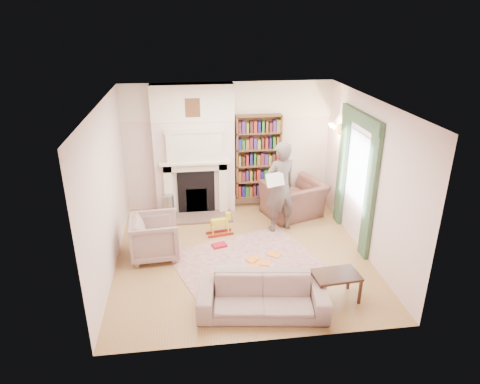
{
  "coord_description": "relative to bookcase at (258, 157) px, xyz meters",
  "views": [
    {
      "loc": [
        -0.91,
        -6.74,
        4.12
      ],
      "look_at": [
        0.0,
        0.25,
        1.15
      ],
      "focal_mm": 32.0,
      "sensor_mm": 36.0,
      "label": 1
    }
  ],
  "objects": [
    {
      "name": "rug",
      "position": [
        -0.61,
        -2.37,
        -1.17
      ],
      "size": [
        2.9,
        2.56,
        0.01
      ],
      "primitive_type": "cube",
      "rotation": [
        0.0,
        0.0,
        0.34
      ],
      "color": "tan",
      "rests_on": "floor"
    },
    {
      "name": "paraffin_heater",
      "position": [
        -2.01,
        -0.43,
        -0.9
      ],
      "size": [
        0.3,
        0.3,
        0.55
      ],
      "primitive_type": "cylinder",
      "rotation": [
        0.0,
        0.0,
        0.32
      ],
      "color": "#96989D",
      "rests_on": "floor"
    },
    {
      "name": "wall_left",
      "position": [
        -2.9,
        -2.12,
        0.22
      ],
      "size": [
        0.0,
        4.5,
        4.5
      ],
      "primitive_type": "plane",
      "rotation": [
        1.57,
        0.0,
        1.57
      ],
      "color": "silver",
      "rests_on": "floor"
    },
    {
      "name": "window",
      "position": [
        1.58,
        -1.72,
        0.27
      ],
      "size": [
        0.02,
        0.9,
        1.3
      ],
      "primitive_type": "cube",
      "color": "silver",
      "rests_on": "wall_right"
    },
    {
      "name": "armchair_left",
      "position": [
        -2.21,
        -1.95,
        -0.79
      ],
      "size": [
        0.91,
        0.89,
        0.78
      ],
      "primitive_type": "imported",
      "rotation": [
        0.0,
        0.0,
        1.64
      ],
      "color": "#B4A194",
      "rests_on": "floor"
    },
    {
      "name": "armchair_reading",
      "position": [
        0.68,
        -0.62,
        -0.79
      ],
      "size": [
        1.46,
        1.37,
        0.77
      ],
      "primitive_type": "imported",
      "rotation": [
        0.0,
        0.0,
        3.48
      ],
      "color": "#542D2E",
      "rests_on": "floor"
    },
    {
      "name": "curtain_right",
      "position": [
        1.55,
        -1.02,
        0.02
      ],
      "size": [
        0.07,
        0.32,
        2.4
      ],
      "primitive_type": "cube",
      "color": "#2F482E",
      "rests_on": "floor"
    },
    {
      "name": "comic_annuals",
      "position": [
        -0.34,
        -2.41,
        -1.16
      ],
      "size": [
        0.75,
        0.69,
        0.02
      ],
      "color": "red",
      "rests_on": "rug"
    },
    {
      "name": "wall_back",
      "position": [
        -0.65,
        0.13,
        0.22
      ],
      "size": [
        4.5,
        0.0,
        4.5
      ],
      "primitive_type": "plane",
      "rotation": [
        1.57,
        0.0,
        0.0
      ],
      "color": "silver",
      "rests_on": "floor"
    },
    {
      "name": "curtain_left",
      "position": [
        1.55,
        -2.42,
        0.02
      ],
      "size": [
        0.07,
        0.32,
        2.4
      ],
      "primitive_type": "cube",
      "color": "#2F482E",
      "rests_on": "floor"
    },
    {
      "name": "ceiling",
      "position": [
        -0.65,
        -2.12,
        1.62
      ],
      "size": [
        4.5,
        4.5,
        0.0
      ],
      "primitive_type": "plane",
      "rotation": [
        3.14,
        0.0,
        0.0
      ],
      "color": "white",
      "rests_on": "wall_back"
    },
    {
      "name": "wall_sconce",
      "position": [
        1.38,
        -0.62,
        0.72
      ],
      "size": [
        0.2,
        0.24,
        0.24
      ],
      "primitive_type": null,
      "color": "gold",
      "rests_on": "wall_right"
    },
    {
      "name": "man_reading",
      "position": [
        0.23,
        -1.22,
        -0.24
      ],
      "size": [
        0.79,
        0.65,
        1.86
      ],
      "primitive_type": "imported",
      "rotation": [
        0.0,
        0.0,
        3.48
      ],
      "color": "#504540",
      "rests_on": "floor"
    },
    {
      "name": "fireplace",
      "position": [
        -1.4,
        -0.07,
        0.21
      ],
      "size": [
        1.7,
        0.58,
        2.8
      ],
      "color": "silver",
      "rests_on": "floor"
    },
    {
      "name": "newspaper",
      "position": [
        0.08,
        -1.42,
        0.0
      ],
      "size": [
        0.39,
        0.23,
        0.26
      ],
      "primitive_type": "cube",
      "rotation": [
        -0.35,
        0.0,
        0.34
      ],
      "color": "silver",
      "rests_on": "man_reading"
    },
    {
      "name": "rocking_horse",
      "position": [
        -0.99,
        -1.29,
        -0.94
      ],
      "size": [
        0.55,
        0.31,
        0.46
      ],
      "primitive_type": null,
      "rotation": [
        0.0,
        0.0,
        0.19
      ],
      "color": "gold",
      "rests_on": "rug"
    },
    {
      "name": "wall_right",
      "position": [
        1.6,
        -2.12,
        0.22
      ],
      "size": [
        0.0,
        4.5,
        4.5
      ],
      "primitive_type": "plane",
      "rotation": [
        1.57,
        0.0,
        -1.57
      ],
      "color": "silver",
      "rests_on": "floor"
    },
    {
      "name": "floor",
      "position": [
        -0.65,
        -2.12,
        -1.18
      ],
      "size": [
        4.5,
        4.5,
        0.0
      ],
      "primitive_type": "plane",
      "color": "olive",
      "rests_on": "ground"
    },
    {
      "name": "bookcase",
      "position": [
        0.0,
        0.0,
        0.0
      ],
      "size": [
        1.0,
        0.24,
        1.85
      ],
      "primitive_type": "cube",
      "color": "brown",
      "rests_on": "floor"
    },
    {
      "name": "pelmet",
      "position": [
        1.54,
        -1.72,
        1.2
      ],
      "size": [
        0.09,
        1.7,
        0.24
      ],
      "primitive_type": "cube",
      "color": "#2F482E",
      "rests_on": "wall_right"
    },
    {
      "name": "sofa",
      "position": [
        -0.56,
        -3.77,
        -0.9
      ],
      "size": [
        1.98,
        0.99,
        0.55
      ],
      "primitive_type": "imported",
      "rotation": [
        0.0,
        0.0,
        -0.13
      ],
      "color": "gray",
      "rests_on": "floor"
    },
    {
      "name": "wall_front",
      "position": [
        -0.65,
        -4.37,
        0.22
      ],
      "size": [
        4.5,
        0.0,
        4.5
      ],
      "primitive_type": "plane",
      "rotation": [
        -1.57,
        0.0,
        0.0
      ],
      "color": "silver",
      "rests_on": "floor"
    },
    {
      "name": "game_box_lid",
      "position": [
        -1.04,
        -1.78,
        -1.14
      ],
      "size": [
        0.3,
        0.25,
        0.04
      ],
      "primitive_type": "cube",
      "rotation": [
        0.0,
        0.0,
        0.29
      ],
      "color": "#A91322",
      "rests_on": "rug"
    },
    {
      "name": "coffee_table",
      "position": [
        0.6,
        -3.6,
        -0.95
      ],
      "size": [
        0.73,
        0.51,
        0.45
      ],
      "primitive_type": null,
      "rotation": [
        0.0,
        0.0,
        0.08
      ],
      "color": "#371E13",
      "rests_on": "floor"
    },
    {
      "name": "board_game",
      "position": [
        -0.97,
        -2.66,
        -1.15
      ],
      "size": [
        0.37,
        0.37,
        0.03
      ],
      "primitive_type": "cube",
      "rotation": [
        0.0,
        0.0,
        0.04
      ],
      "color": "#E1BF4F",
      "rests_on": "rug"
    }
  ]
}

